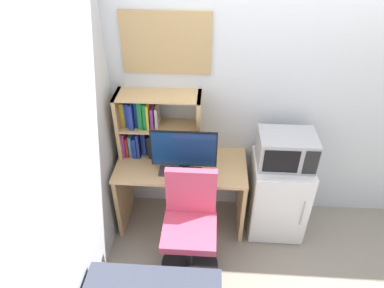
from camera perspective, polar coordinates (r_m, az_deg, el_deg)
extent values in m
cube|color=silver|center=(3.29, 23.02, 7.05)|extent=(6.40, 0.04, 2.60)
cube|color=silver|center=(2.04, -25.22, -13.07)|extent=(0.04, 4.40, 2.60)
cube|color=tan|center=(3.17, -1.77, -3.51)|extent=(1.19, 0.57, 0.03)
cube|color=tan|center=(3.51, -11.15, -7.71)|extent=(0.04, 0.51, 0.70)
cube|color=tan|center=(3.42, 8.09, -8.64)|extent=(0.04, 0.51, 0.70)
cube|color=tan|center=(3.20, -11.68, 3.17)|extent=(0.03, 0.27, 0.62)
cube|color=tan|center=(3.09, 1.14, 2.78)|extent=(0.03, 0.27, 0.62)
cube|color=tan|center=(2.98, -5.70, 7.92)|extent=(0.74, 0.27, 0.01)
cube|color=tan|center=(3.13, -5.37, 2.93)|extent=(0.68, 0.27, 0.01)
cube|color=purple|center=(3.31, -10.79, 0.60)|extent=(0.02, 0.22, 0.25)
cube|color=#B21E1E|center=(3.31, -10.30, 0.25)|extent=(0.02, 0.22, 0.20)
cube|color=teal|center=(3.31, -9.81, 0.37)|extent=(0.03, 0.20, 0.22)
cube|color=navy|center=(3.29, -9.15, 0.23)|extent=(0.04, 0.22, 0.21)
cube|color=navy|center=(3.27, -8.57, 0.51)|extent=(0.02, 0.22, 0.25)
cube|color=navy|center=(3.29, -7.79, 0.59)|extent=(0.04, 0.15, 0.24)
cube|color=black|center=(3.29, -7.05, 0.24)|extent=(0.03, 0.16, 0.20)
cube|color=black|center=(3.26, -6.64, 0.36)|extent=(0.02, 0.23, 0.24)
cube|color=#B21E1E|center=(3.26, -6.02, 0.34)|extent=(0.03, 0.20, 0.23)
cube|color=purple|center=(3.25, -5.41, 0.75)|extent=(0.02, 0.16, 0.27)
cube|color=gold|center=(3.16, -11.14, 5.26)|extent=(0.04, 0.15, 0.22)
cube|color=navy|center=(3.14, -10.39, 5.24)|extent=(0.04, 0.17, 0.23)
cube|color=navy|center=(3.12, -9.68, 5.17)|extent=(0.04, 0.23, 0.24)
cube|color=navy|center=(3.12, -8.96, 5.34)|extent=(0.03, 0.16, 0.24)
cube|color=#197233|center=(3.10, -8.28, 5.42)|extent=(0.04, 0.20, 0.27)
cube|color=#197233|center=(3.10, -7.51, 5.22)|extent=(0.03, 0.20, 0.25)
cube|color=gold|center=(3.09, -7.00, 5.13)|extent=(0.02, 0.23, 0.25)
cube|color=purple|center=(3.10, -6.37, 4.83)|extent=(0.03, 0.21, 0.20)
cube|color=silver|center=(3.10, -5.73, 4.82)|extent=(0.02, 0.18, 0.19)
cylinder|color=black|center=(3.07, -1.31, -4.50)|extent=(0.17, 0.17, 0.02)
cylinder|color=black|center=(3.05, -1.32, -3.87)|extent=(0.04, 0.04, 0.07)
cube|color=black|center=(2.93, -1.36, -0.80)|extent=(0.56, 0.01, 0.35)
cube|color=navy|center=(2.92, -1.37, -0.86)|extent=(0.54, 0.02, 0.33)
cube|color=#333338|center=(3.07, -1.91, -4.57)|extent=(0.38, 0.13, 0.02)
ellipsoid|color=silver|center=(3.06, 3.91, -4.57)|extent=(0.06, 0.11, 0.04)
cube|color=white|center=(3.44, 13.80, -8.17)|extent=(0.51, 0.49, 0.80)
cube|color=white|center=(3.26, 14.38, -11.18)|extent=(0.49, 0.01, 0.77)
cylinder|color=#B2B2B7|center=(3.27, 17.65, -10.83)|extent=(0.01, 0.01, 0.28)
cube|color=#ADADB2|center=(3.09, 15.20, -0.84)|extent=(0.48, 0.35, 0.29)
cube|color=black|center=(2.94, 14.43, -2.84)|extent=(0.29, 0.01, 0.22)
cube|color=black|center=(3.00, 18.97, -2.96)|extent=(0.12, 0.01, 0.23)
cylinder|color=black|center=(3.30, -0.39, -19.23)|extent=(0.51, 0.51, 0.04)
cylinder|color=black|center=(3.12, -0.40, -16.88)|extent=(0.04, 0.04, 0.45)
cube|color=#D84766|center=(2.93, -0.42, -13.99)|extent=(0.44, 0.44, 0.07)
cube|color=#D84766|center=(2.89, -0.16, -7.69)|extent=(0.42, 0.06, 0.44)
cube|color=tan|center=(2.91, -4.30, 16.16)|extent=(0.73, 0.02, 0.51)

